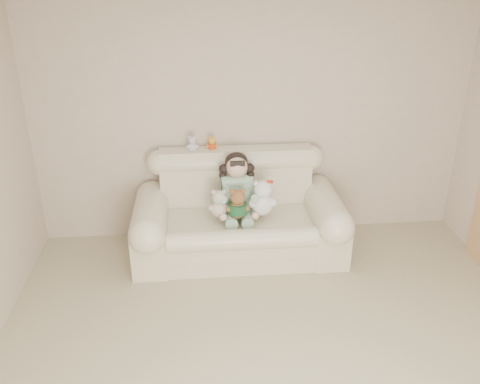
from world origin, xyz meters
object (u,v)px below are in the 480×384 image
seated_child (237,184)px  cream_teddy (219,201)px  sofa (239,209)px  brown_teddy (238,201)px  white_cat (263,194)px

seated_child → cream_teddy: (-0.19, -0.19, -0.08)m
sofa → brown_teddy: bearing=-99.9°
white_cat → cream_teddy: white_cat is taller
white_cat → cream_teddy: bearing=164.7°
cream_teddy → sofa: bearing=15.1°
white_cat → cream_teddy: size_ratio=1.31×
sofa → seated_child: seated_child is taller
seated_child → cream_teddy: 0.28m
sofa → brown_teddy: size_ratio=5.83×
sofa → seated_child: (-0.01, 0.08, 0.24)m
white_cat → seated_child: bearing=126.5°
sofa → white_cat: sofa is taller
white_cat → sofa: bearing=139.6°
seated_child → brown_teddy: (-0.01, -0.23, -0.07)m
brown_teddy → seated_child: bearing=72.9°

